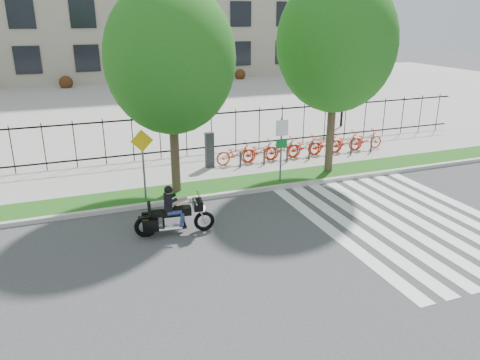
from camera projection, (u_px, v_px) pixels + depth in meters
name	position (u px, v px, depth m)	size (l,w,h in m)	color
ground	(269.00, 246.00, 13.46)	(120.00, 120.00, 0.00)	#39393B
curb	(223.00, 195.00, 17.05)	(60.00, 0.20, 0.15)	#AEACA4
grass_verge	(216.00, 187.00, 17.80)	(60.00, 1.50, 0.15)	#164912
sidewalk	(198.00, 168.00, 20.00)	(60.00, 3.50, 0.15)	#99968F
plaza	(134.00, 101.00, 35.46)	(80.00, 34.00, 0.10)	#99968F
crosswalk_stripes	(405.00, 221.00, 15.08)	(5.70, 8.00, 0.01)	silver
iron_fence	(186.00, 134.00, 21.18)	(30.00, 0.06, 2.00)	black
lamp_post_right	(345.00, 72.00, 26.31)	(1.06, 0.70, 4.25)	black
street_tree_1	(170.00, 59.00, 15.68)	(4.45, 4.45, 7.30)	#35291D
street_tree_2	(336.00, 43.00, 17.71)	(4.58, 4.58, 7.75)	#35291D
bike_share_station	(303.00, 146.00, 21.23)	(8.88, 0.86, 1.50)	#2D2D33
sign_pole_regulatory	(281.00, 141.00, 17.77)	(0.50, 0.09, 2.50)	#59595B
sign_pole_warning	(143.00, 155.00, 16.01)	(0.78, 0.09, 2.49)	#59595B
motorcycle_rider	(174.00, 215.00, 14.01)	(2.42, 0.84, 1.87)	black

